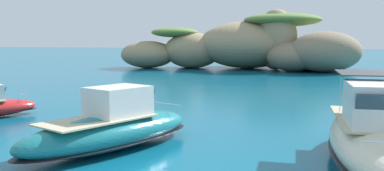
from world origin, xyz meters
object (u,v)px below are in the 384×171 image
at_px(islet_large, 279,47).
at_px(motorboat_teal, 111,129).
at_px(islet_small, 181,51).
at_px(motorboat_cream, 376,139).

distance_m(islet_large, motorboat_teal, 50.71).
bearing_deg(islet_small, motorboat_cream, -64.13).
bearing_deg(islet_large, motorboat_teal, -91.78).
distance_m(islet_small, motorboat_cream, 53.81).
bearing_deg(motorboat_cream, islet_large, 99.52).
height_order(islet_small, motorboat_cream, islet_small).
bearing_deg(motorboat_teal, islet_small, 105.42).
bearing_deg(islet_small, motorboat_teal, -74.58).
xyz_separation_m(islet_large, motorboat_teal, (-1.57, -50.62, -2.47)).
bearing_deg(motorboat_teal, motorboat_cream, 2.75).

